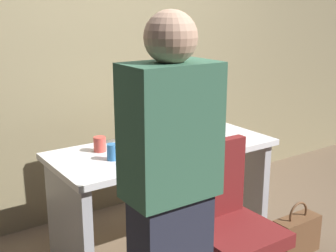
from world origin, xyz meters
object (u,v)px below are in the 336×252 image
at_px(cup_by_monitor, 100,144).
at_px(cup_near_keyboard, 112,152).
at_px(monitor, 152,103).
at_px(mouse, 211,141).
at_px(person_at_desk, 170,197).
at_px(desk, 164,177).
at_px(book_stack, 210,124).
at_px(keyboard, 176,149).
at_px(handbag, 297,234).
at_px(office_chair, 229,236).

bearing_deg(cup_by_monitor, cup_near_keyboard, -92.94).
relative_size(monitor, mouse, 5.41).
bearing_deg(person_at_desk, desk, 57.73).
xyz_separation_m(cup_near_keyboard, book_stack, (0.89, 0.16, 0.01)).
relative_size(desk, monitor, 2.81).
xyz_separation_m(person_at_desk, mouse, (0.85, 0.75, -0.08)).
distance_m(keyboard, cup_by_monitor, 0.50).
relative_size(monitor, handbag, 1.43).
bearing_deg(person_at_desk, cup_near_keyboard, 79.87).
distance_m(monitor, book_stack, 0.49).
distance_m(desk, keyboard, 0.26).
height_order(mouse, handbag, mouse).
bearing_deg(keyboard, person_at_desk, -125.35).
bearing_deg(handbag, person_at_desk, -166.79).
height_order(person_at_desk, cup_by_monitor, person_at_desk).
bearing_deg(cup_by_monitor, keyboard, -32.05).
bearing_deg(cup_near_keyboard, book_stack, 9.88).
distance_m(person_at_desk, monitor, 1.27).
relative_size(mouse, cup_by_monitor, 1.04).
xyz_separation_m(office_chair, cup_near_keyboard, (-0.35, 0.69, 0.36)).
xyz_separation_m(monitor, cup_near_keyboard, (-0.45, -0.26, -0.21)).
xyz_separation_m(mouse, cup_near_keyboard, (-0.70, 0.09, 0.03)).
bearing_deg(book_stack, monitor, 166.23).
bearing_deg(desk, monitor, 79.69).
bearing_deg(book_stack, office_chair, -123.02).
bearing_deg(cup_near_keyboard, keyboard, -9.17).
xyz_separation_m(office_chair, mouse, (0.36, 0.60, 0.33)).
distance_m(mouse, book_stack, 0.31).
bearing_deg(person_at_desk, handbag, 13.21).
bearing_deg(office_chair, monitor, 83.61).
bearing_deg(book_stack, desk, -168.08).
height_order(mouse, book_stack, book_stack).
bearing_deg(monitor, mouse, -54.24).
relative_size(person_at_desk, handbag, 4.34).
xyz_separation_m(person_at_desk, book_stack, (1.04, 0.99, -0.04)).
bearing_deg(person_at_desk, keyboard, 53.01).
height_order(monitor, keyboard, monitor).
height_order(cup_by_monitor, book_stack, book_stack).
bearing_deg(book_stack, person_at_desk, -136.39).
xyz_separation_m(monitor, keyboard, (-0.02, -0.33, -0.25)).
xyz_separation_m(cup_near_keyboard, handbag, (1.11, -0.54, -0.66)).
distance_m(person_at_desk, mouse, 1.14).
distance_m(person_at_desk, cup_by_monitor, 1.04).
height_order(keyboard, mouse, mouse).
bearing_deg(person_at_desk, book_stack, 43.61).
bearing_deg(cup_by_monitor, handbag, -33.83).
bearing_deg(handbag, book_stack, 107.11).
height_order(desk, handbag, desk).
relative_size(office_chair, book_stack, 4.64).
bearing_deg(book_stack, mouse, -128.13).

